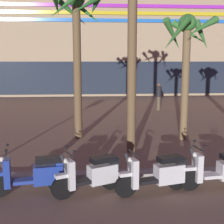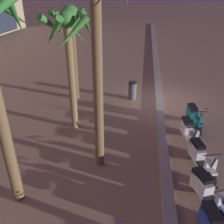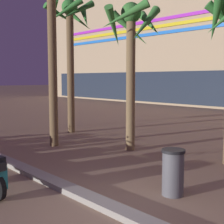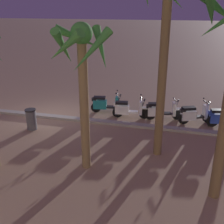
{
  "view_description": "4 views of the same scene",
  "coord_description": "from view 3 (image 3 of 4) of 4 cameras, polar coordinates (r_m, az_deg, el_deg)",
  "views": [
    {
      "loc": [
        -6.98,
        -7.88,
        3.07
      ],
      "look_at": [
        -6.16,
        2.9,
        1.27
      ],
      "focal_mm": 49.43,
      "sensor_mm": 36.0,
      "label": 1
    },
    {
      "loc": [
        -12.23,
        0.93,
        5.49
      ],
      "look_at": [
        -3.92,
        2.03,
        1.18
      ],
      "focal_mm": 39.22,
      "sensor_mm": 36.0,
      "label": 2
    },
    {
      "loc": [
        3.77,
        -3.64,
        2.37
      ],
      "look_at": [
        -3.37,
        3.0,
        1.32
      ],
      "focal_mm": 49.9,
      "sensor_mm": 36.0,
      "label": 3
    },
    {
      "loc": [
        -6.16,
        11.45,
        5.21
      ],
      "look_at": [
        -3.59,
        1.41,
        1.17
      ],
      "focal_mm": 43.94,
      "sensor_mm": 36.0,
      "label": 4
    }
  ],
  "objects": [
    {
      "name": "ground_plane",
      "position": [
        5.76,
        1.02,
        -18.17
      ],
      "size": [
        200.0,
        200.0,
        0.0
      ],
      "primitive_type": "plane",
      "color": "#93755B"
    },
    {
      "name": "palm_tree_near_sign",
      "position": [
        13.85,
        -7.71,
        14.39
      ],
      "size": [
        2.18,
        2.19,
        5.73
      ],
      "color": "brown",
      "rests_on": "ground"
    },
    {
      "name": "litter_bin",
      "position": [
        6.55,
        11.11,
        -10.71
      ],
      "size": [
        0.48,
        0.48,
        0.95
      ],
      "color": "#56565B",
      "rests_on": "ground"
    },
    {
      "name": "palm_tree_by_mall_entrance",
      "position": [
        11.32,
        -11.06,
        19.25
      ],
      "size": [
        2.68,
        2.71,
        6.58
      ],
      "color": "brown",
      "rests_on": "ground"
    },
    {
      "name": "palm_tree_far_corner",
      "position": [
        10.27,
        3.62,
        13.05
      ],
      "size": [
        2.07,
        2.15,
        4.79
      ],
      "color": "olive",
      "rests_on": "ground"
    },
    {
      "name": "curb_strip",
      "position": [
        5.73,
        1.02,
        -17.62
      ],
      "size": [
        60.0,
        0.36,
        0.12
      ],
      "primitive_type": "cube",
      "color": "gray",
      "rests_on": "ground"
    }
  ]
}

